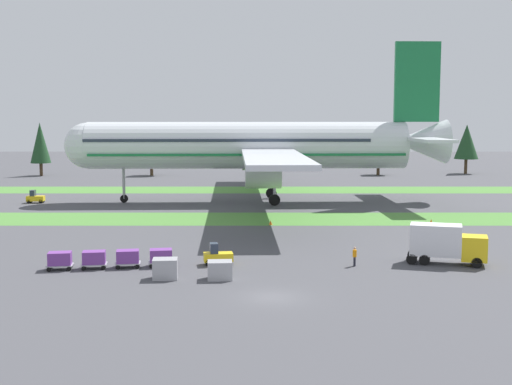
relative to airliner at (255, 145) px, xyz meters
The scene contains 17 objects.
ground_plane 55.98m from the airliner, 88.76° to the right, with size 400.00×400.00×0.00m, color #47474C.
grass_strip_near 19.26m from the airliner, 86.01° to the right, with size 320.00×11.06×0.01m, color #4C8438.
grass_strip_far 19.18m from the airliner, 85.98° to the left, with size 320.00×11.06×0.01m, color #4C8438.
airliner is the anchor object (origin of this frame).
baggage_tug 45.12m from the airliner, 94.47° to the right, with size 2.76×1.67×1.97m.
cargo_dolly_lead 46.46m from the airliner, 100.61° to the right, with size 2.40×1.81×1.55m.
cargo_dolly_second 47.48m from the airliner, 103.96° to the right, with size 2.40×1.81×1.55m.
cargo_dolly_third 48.64m from the airliner, 107.17° to the right, with size 2.40×1.81×1.55m.
cargo_dolly_fourth 49.95m from the airliner, 110.21° to the right, with size 2.40×1.81×1.55m.
catering_truck 47.73m from the airliner, 68.78° to the right, with size 7.32×4.09×3.58m.
pushback_tractor 34.69m from the airliner, behind, with size 2.64×1.39×1.97m.
ground_crew_marshaller 46.41m from the airliner, 78.95° to the right, with size 0.36×0.54×1.74m.
uld_container_0 50.76m from the airliner, 98.55° to the right, with size 2.00×1.60×1.67m, color #A3A3A8.
uld_container_1 50.48m from the airliner, 93.39° to the right, with size 2.00×1.60×1.51m, color #A3A3A8.
taxiway_marker_0 23.63m from the airliner, 85.33° to the right, with size 0.44×0.44×0.57m, color orange.
taxiway_marker_1 31.62m from the airliner, 44.97° to the right, with size 0.44×0.44×0.65m, color orange.
distant_tree_line 48.27m from the airliner, 94.28° to the left, with size 198.87×10.63×11.70m.
Camera 1 is at (-1.19, -49.09, 13.39)m, focal length 47.85 mm.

